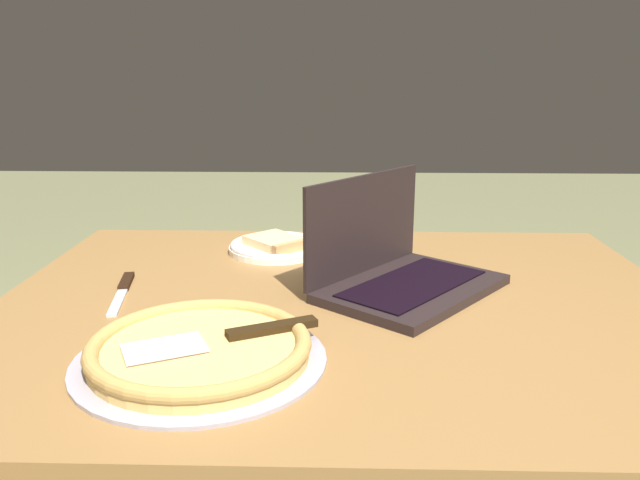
# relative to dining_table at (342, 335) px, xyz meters

# --- Properties ---
(dining_table) EXTENTS (1.28, 1.01, 0.75)m
(dining_table) POSITION_rel_dining_table_xyz_m (0.00, 0.00, 0.00)
(dining_table) COLOR olive
(dining_table) RESTS_ON ground_plane
(laptop) EXTENTS (0.41, 0.42, 0.22)m
(laptop) POSITION_rel_dining_table_xyz_m (0.11, 0.07, 0.11)
(laptop) COLOR black
(laptop) RESTS_ON dining_table
(pizza_plate) EXTENTS (0.22, 0.22, 0.04)m
(pizza_plate) POSITION_rel_dining_table_xyz_m (-0.15, 0.31, 0.08)
(pizza_plate) COLOR white
(pizza_plate) RESTS_ON dining_table
(pizza_tray) EXTENTS (0.37, 0.37, 0.04)m
(pizza_tray) POSITION_rel_dining_table_xyz_m (-0.21, -0.26, 0.09)
(pizza_tray) COLOR #A59EA9
(pizza_tray) RESTS_ON dining_table
(table_knife) EXTENTS (0.06, 0.22, 0.01)m
(table_knife) POSITION_rel_dining_table_xyz_m (-0.42, 0.04, 0.07)
(table_knife) COLOR #B3C0C7
(table_knife) RESTS_ON dining_table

